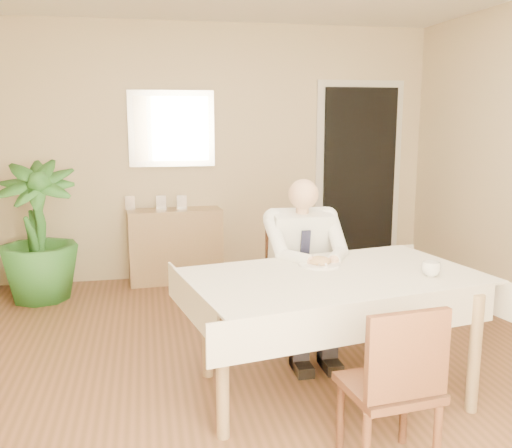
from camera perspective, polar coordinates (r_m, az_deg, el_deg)
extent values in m
plane|color=brown|center=(3.86, 1.03, -14.97)|extent=(5.00, 5.00, 0.00)
cube|color=#CCB58B|center=(5.96, -3.98, 7.10)|extent=(4.50, 0.02, 2.60)
cube|color=silver|center=(6.34, 10.16, 4.46)|extent=(0.96, 0.03, 2.10)
cube|color=black|center=(6.32, 10.25, 4.43)|extent=(0.80, 0.05, 1.95)
cube|color=silver|center=(5.88, -8.44, 9.41)|extent=(0.86, 0.03, 0.76)
cube|color=white|center=(5.86, -8.43, 9.40)|extent=(0.74, 0.02, 0.64)
cube|color=#8B714F|center=(3.43, 7.79, -5.54)|extent=(1.74, 1.19, 0.04)
cube|color=beige|center=(3.42, 7.80, -5.12)|extent=(1.86, 1.31, 0.01)
cube|color=beige|center=(3.01, 10.84, -9.58)|extent=(1.67, 0.34, 0.22)
cube|color=beige|center=(3.91, 5.41, -4.67)|extent=(1.67, 0.34, 0.22)
cube|color=beige|center=(3.29, -6.56, -7.69)|extent=(0.21, 0.98, 0.22)
cube|color=beige|center=(3.80, 20.05, -5.72)|extent=(0.21, 0.98, 0.22)
cylinder|color=#8B714F|center=(3.06, -3.36, -14.89)|extent=(0.07, 0.07, 0.70)
cylinder|color=#8B714F|center=(3.53, 21.02, -12.02)|extent=(0.07, 0.07, 0.70)
cylinder|color=#8B714F|center=(3.74, -4.90, -10.04)|extent=(0.07, 0.07, 0.70)
cylinder|color=#8B714F|center=(4.13, 15.58, -8.36)|extent=(0.07, 0.07, 0.70)
cube|color=#432315|center=(4.25, 4.21, -6.48)|extent=(0.43, 0.43, 0.04)
cube|color=#432315|center=(4.35, 3.62, -2.70)|extent=(0.41, 0.06, 0.41)
cylinder|color=#432315|center=(4.11, 2.42, -10.27)|extent=(0.04, 0.04, 0.40)
cylinder|color=#432315|center=(4.21, 7.16, -9.88)|extent=(0.04, 0.04, 0.40)
cylinder|color=#432315|center=(4.44, 1.35, -8.68)|extent=(0.04, 0.04, 0.40)
cylinder|color=#432315|center=(4.52, 5.76, -8.36)|extent=(0.04, 0.04, 0.40)
cube|color=#432315|center=(2.88, 13.08, -15.65)|extent=(0.44, 0.44, 0.04)
cube|color=#432315|center=(2.63, 14.93, -12.61)|extent=(0.40, 0.09, 0.40)
cylinder|color=#432315|center=(2.92, 17.63, -20.31)|extent=(0.04, 0.04, 0.39)
cylinder|color=#432315|center=(3.06, 8.43, -18.32)|extent=(0.04, 0.04, 0.39)
cylinder|color=#432315|center=(3.18, 14.56, -17.38)|extent=(0.04, 0.04, 0.39)
cube|color=white|center=(4.12, 4.42, -2.26)|extent=(0.42, 0.31, 0.55)
cube|color=black|center=(4.01, 4.89, -3.07)|extent=(0.06, 0.08, 0.36)
cylinder|color=tan|center=(4.03, 4.65, 1.56)|extent=(0.09, 0.09, 0.08)
sphere|color=tan|center=(3.99, 4.77, 2.99)|extent=(0.21, 0.21, 0.21)
cube|color=black|center=(3.97, 3.74, -6.26)|extent=(0.13, 0.42, 0.13)
cube|color=black|center=(4.02, 6.51, -6.08)|extent=(0.13, 0.42, 0.13)
cube|color=black|center=(3.90, 4.37, -11.10)|extent=(0.11, 0.12, 0.45)
cube|color=black|center=(3.96, 7.21, -10.84)|extent=(0.11, 0.12, 0.45)
cube|color=black|center=(3.93, 4.57, -13.99)|extent=(0.11, 0.26, 0.07)
cube|color=black|center=(3.98, 7.42, -13.69)|extent=(0.11, 0.26, 0.07)
cylinder|color=white|center=(3.60, 6.35, -4.02)|extent=(0.26, 0.26, 0.02)
ellipsoid|color=#997347|center=(3.60, 6.36, -3.68)|extent=(0.14, 0.14, 0.06)
cylinder|color=silver|center=(3.55, 7.26, -3.96)|extent=(0.01, 0.13, 0.01)
cylinder|color=silver|center=(3.53, 6.03, -4.03)|extent=(0.01, 0.13, 0.01)
imported|color=white|center=(3.49, 17.10, -4.32)|extent=(0.11, 0.11, 0.09)
cube|color=#8B714F|center=(5.87, -8.06, -2.16)|extent=(0.96, 0.39, 0.75)
cube|color=silver|center=(5.86, -12.49, 2.09)|extent=(0.10, 0.02, 0.14)
cube|color=silver|center=(5.83, -9.48, 2.15)|extent=(0.10, 0.02, 0.14)
cube|color=silver|center=(5.82, -7.44, 2.19)|extent=(0.10, 0.02, 0.14)
imported|color=#276022|center=(5.55, -21.03, -0.73)|extent=(0.72, 0.72, 1.28)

